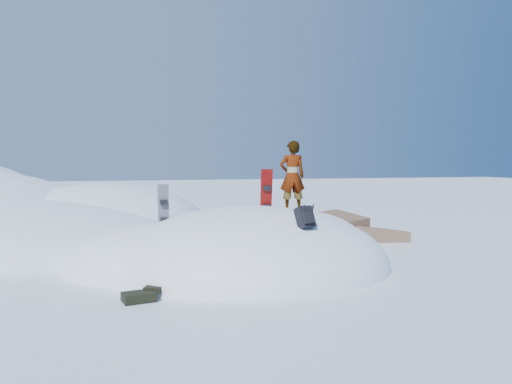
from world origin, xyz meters
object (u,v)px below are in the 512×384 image
object	(u,v)px
snowboard_red	(266,200)
person	(292,176)
backpack	(305,218)
snowboard_dark	(164,213)

from	to	relation	value
snowboard_red	person	bearing A→B (deg)	-45.71
person	backpack	bearing A→B (deg)	84.67
backpack	person	bearing A→B (deg)	60.69
snowboard_dark	snowboard_red	bearing A→B (deg)	11.75
backpack	snowboard_red	bearing A→B (deg)	74.49
snowboard_dark	person	size ratio (longest dim) A/B	0.78
snowboard_dark	backpack	world-z (taller)	snowboard_dark
snowboard_red	person	world-z (taller)	person
snowboard_dark	person	xyz separation A→B (m)	(3.23, -0.08, 0.85)
snowboard_red	snowboard_dark	size ratio (longest dim) A/B	1.18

